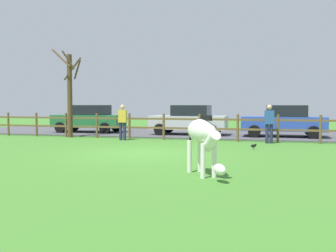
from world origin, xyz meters
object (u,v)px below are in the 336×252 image
(bare_tree, at_px, (70,92))
(crow_on_grass, at_px, (254,146))
(visitor_right_of_tree, at_px, (269,122))
(zebra, at_px, (203,136))
(parked_car_green, at_px, (89,118))
(parked_car_blue, at_px, (284,121))
(visitor_left_of_tree, at_px, (123,121))
(parked_car_silver, at_px, (189,120))

(bare_tree, xyz_separation_m, crow_on_grass, (9.15, -2.68, -2.15))
(bare_tree, relative_size, visitor_right_of_tree, 2.66)
(zebra, xyz_separation_m, parked_car_green, (-8.69, 11.13, -0.08))
(parked_car_blue, bearing_deg, parked_car_green, 179.04)
(crow_on_grass, bearing_deg, visitor_left_of_tree, 162.24)
(parked_car_green, bearing_deg, bare_tree, -81.84)
(visitor_left_of_tree, bearing_deg, parked_car_silver, 55.03)
(parked_car_blue, distance_m, parked_car_silver, 4.80)
(bare_tree, bearing_deg, crow_on_grass, -16.34)
(crow_on_grass, relative_size, visitor_left_of_tree, 0.13)
(parked_car_green, height_order, visitor_left_of_tree, visitor_left_of_tree)
(zebra, xyz_separation_m, visitor_left_of_tree, (-5.14, 7.56, -0.02))
(zebra, distance_m, parked_car_blue, 11.14)
(bare_tree, bearing_deg, visitor_right_of_tree, -2.30)
(visitor_left_of_tree, bearing_deg, visitor_right_of_tree, 3.26)
(crow_on_grass, bearing_deg, bare_tree, 163.66)
(crow_on_grass, relative_size, parked_car_green, 0.05)
(bare_tree, xyz_separation_m, parked_car_silver, (5.53, 2.65, -1.43))
(parked_car_green, distance_m, visitor_right_of_tree, 10.57)
(crow_on_grass, bearing_deg, visitor_right_of_tree, 77.37)
(visitor_right_of_tree, bearing_deg, visitor_left_of_tree, -176.74)
(bare_tree, xyz_separation_m, parked_car_blue, (10.33, 2.63, -1.43))
(crow_on_grass, distance_m, parked_car_blue, 5.49)
(zebra, distance_m, visitor_left_of_tree, 9.14)
(bare_tree, xyz_separation_m, zebra, (8.29, -8.32, -1.35))
(parked_car_green, bearing_deg, crow_on_grass, -29.91)
(zebra, height_order, parked_car_green, parked_car_green)
(parked_car_blue, relative_size, parked_car_silver, 1.00)
(parked_car_blue, bearing_deg, bare_tree, -165.71)
(crow_on_grass, bearing_deg, parked_car_blue, 77.50)
(zebra, distance_m, visitor_right_of_tree, 8.05)
(crow_on_grass, height_order, parked_car_green, parked_car_green)
(parked_car_blue, xyz_separation_m, parked_car_silver, (-4.80, 0.02, 0.00))
(crow_on_grass, xyz_separation_m, visitor_left_of_tree, (-6.01, 1.92, 0.78))
(parked_car_green, distance_m, parked_car_silver, 5.94)
(crow_on_grass, bearing_deg, zebra, -98.72)
(bare_tree, distance_m, parked_car_green, 3.18)
(parked_car_green, xyz_separation_m, visitor_left_of_tree, (3.55, -3.57, 0.06))
(bare_tree, distance_m, zebra, 11.82)
(bare_tree, height_order, parked_car_blue, bare_tree)
(bare_tree, bearing_deg, visitor_left_of_tree, -13.59)
(visitor_left_of_tree, height_order, visitor_right_of_tree, same)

